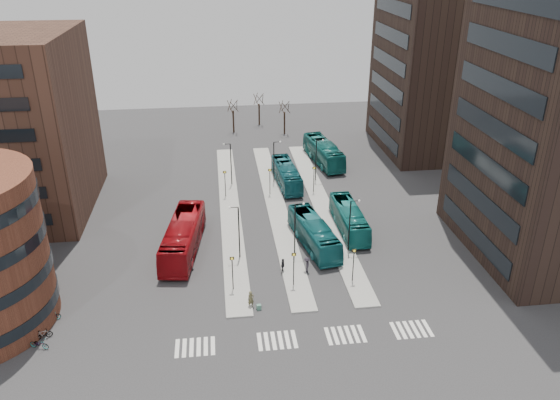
{
  "coord_description": "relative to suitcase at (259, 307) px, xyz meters",
  "views": [
    {
      "loc": [
        -5.35,
        -33.09,
        30.9
      ],
      "look_at": [
        1.44,
        21.65,
        5.0
      ],
      "focal_mm": 35.0,
      "sensor_mm": 36.0,
      "label": 1
    }
  ],
  "objects": [
    {
      "name": "suitcase",
      "position": [
        0.0,
        0.0,
        0.0
      ],
      "size": [
        0.47,
        0.4,
        0.51
      ],
      "primitive_type": "cube",
      "rotation": [
        0.0,
        0.0,
        0.21
      ],
      "color": "navy",
      "rests_on": "ground"
    },
    {
      "name": "bicycle_near",
      "position": [
        -18.83,
        -3.1,
        0.2
      ],
      "size": [
        1.82,
        1.12,
        0.9
      ],
      "primitive_type": "imported",
      "rotation": [
        0.0,
        0.0,
        1.25
      ],
      "color": "gray",
      "rests_on": "ground"
    },
    {
      "name": "teal_bus_d",
      "position": [
        13.32,
        36.52,
        1.45
      ],
      "size": [
        4.59,
        12.54,
        3.41
      ],
      "primitive_type": "imported",
      "rotation": [
        0.0,
        0.0,
        0.14
      ],
      "color": "#125A56",
      "rests_on": "ground"
    },
    {
      "name": "commuter_b",
      "position": [
        3.04,
        6.08,
        0.53
      ],
      "size": [
        0.68,
        1.0,
        1.58
      ],
      "primitive_type": "imported",
      "rotation": [
        0.0,
        0.0,
        1.22
      ],
      "color": "black",
      "rests_on": "ground"
    },
    {
      "name": "commuter_c",
      "position": [
        5.5,
        5.83,
        0.59
      ],
      "size": [
        0.82,
        1.19,
        1.7
      ],
      "primitive_type": "imported",
      "rotation": [
        0.0,
        0.0,
        4.53
      ],
      "color": "black",
      "rests_on": "ground"
    },
    {
      "name": "bicycle_mid",
      "position": [
        -18.83,
        -1.89,
        0.21
      ],
      "size": [
        1.61,
        0.99,
        0.94
      ],
      "primitive_type": "imported",
      "rotation": [
        0.0,
        0.0,
        1.96
      ],
      "color": "gray",
      "rests_on": "ground"
    },
    {
      "name": "red_bus",
      "position": [
        -7.28,
        11.74,
        1.57
      ],
      "size": [
        4.86,
        13.38,
        3.64
      ],
      "primitive_type": "imported",
      "rotation": [
        0.0,
        0.0,
        -0.14
      ],
      "color": "maroon",
      "rests_on": "ground"
    },
    {
      "name": "bicycle_far",
      "position": [
        -18.83,
        0.59,
        0.2
      ],
      "size": [
        1.85,
        1.18,
        0.92
      ],
      "primitive_type": "imported",
      "rotation": [
        0.0,
        0.0,
        1.93
      ],
      "color": "gray",
      "rests_on": "ground"
    },
    {
      "name": "bare_trees",
      "position": [
        4.84,
        54.08,
        2.47
      ],
      "size": [
        10.97,
        8.14,
        5.9
      ],
      "color": "black",
      "rests_on": "ground"
    },
    {
      "name": "teal_bus_b",
      "position": [
        6.47,
        28.7,
        1.25
      ],
      "size": [
        3.22,
        10.93,
        3.0
      ],
      "primitive_type": "imported",
      "rotation": [
        0.0,
        0.0,
        0.06
      ],
      "color": "#12525A",
      "rests_on": "ground"
    },
    {
      "name": "tower_far",
      "position": [
        34.15,
        41.41,
        14.74
      ],
      "size": [
        20.12,
        20.0,
        30.0
      ],
      "color": "black",
      "rests_on": "ground"
    },
    {
      "name": "commuter_a",
      "position": [
        -6.6,
        7.71,
        0.69
      ],
      "size": [
        0.95,
        0.76,
        1.89
      ],
      "primitive_type": "imported",
      "rotation": [
        0.0,
        0.0,
        3.09
      ],
      "color": "black",
      "rests_on": "ground"
    },
    {
      "name": "island_right",
      "position": [
        10.17,
        21.41,
        -0.18
      ],
      "size": [
        2.5,
        45.0,
        0.15
      ],
      "primitive_type": "cube",
      "color": "gray",
      "rests_on": "ground"
    },
    {
      "name": "island_mid",
      "position": [
        4.17,
        21.41,
        -0.18
      ],
      "size": [
        2.5,
        45.0,
        0.15
      ],
      "primitive_type": "cube",
      "color": "gray",
      "rests_on": "ground"
    },
    {
      "name": "crosswalk_stripes",
      "position": [
        3.92,
        -4.59,
        -0.25
      ],
      "size": [
        22.35,
        2.4,
        0.01
      ],
      "color": "silver",
      "rests_on": "ground"
    },
    {
      "name": "traveller",
      "position": [
        -0.69,
        0.48,
        0.6
      ],
      "size": [
        0.71,
        0.56,
        1.71
      ],
      "primitive_type": "imported",
      "rotation": [
        0.0,
        0.0,
        0.27
      ],
      "color": "brown",
      "rests_on": "ground"
    },
    {
      "name": "teal_bus_c",
      "position": [
        12.01,
        14.36,
        1.23
      ],
      "size": [
        2.63,
        10.73,
        2.98
      ],
      "primitive_type": "imported",
      "rotation": [
        0.0,
        0.0,
        0.01
      ],
      "color": "#156D69",
      "rests_on": "ground"
    },
    {
      "name": "lamp_posts",
      "position": [
        4.81,
        19.41,
        3.32
      ],
      "size": [
        14.04,
        20.24,
        6.12
      ],
      "color": "black",
      "rests_on": "ground"
    },
    {
      "name": "ground",
      "position": [
        2.17,
        -8.59,
        -0.26
      ],
      "size": [
        160.0,
        160.0,
        0.0
      ],
      "primitive_type": "plane",
      "color": "#29292B",
      "rests_on": "ground"
    },
    {
      "name": "teal_bus_a",
      "position": [
        7.19,
        11.2,
        1.3
      ],
      "size": [
        4.51,
        11.45,
        3.11
      ],
      "primitive_type": "imported",
      "rotation": [
        0.0,
        0.0,
        0.17
      ],
      "color": "#12585C",
      "rests_on": "ground"
    },
    {
      "name": "island_left",
      "position": [
        -1.83,
        21.41,
        -0.18
      ],
      "size": [
        2.5,
        45.0,
        0.15
      ],
      "primitive_type": "cube",
      "color": "gray",
      "rests_on": "ground"
    },
    {
      "name": "sign_poles",
      "position": [
        3.77,
        14.41,
        2.15
      ],
      "size": [
        12.45,
        22.12,
        3.65
      ],
      "color": "black",
      "rests_on": "ground"
    }
  ]
}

